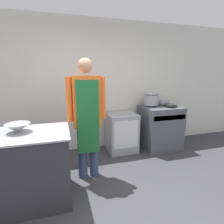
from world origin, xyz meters
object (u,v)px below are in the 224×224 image
at_px(saute_pan, 171,105).
at_px(mixing_bowl, 18,128).
at_px(fridge_unit, 121,132).
at_px(stove, 160,127).
at_px(sauce_pot, 164,102).
at_px(stock_pot, 151,99).
at_px(person_cook, 87,113).

bearing_deg(saute_pan, mixing_bowl, -162.88).
relative_size(fridge_unit, saute_pan, 3.30).
distance_m(stove, sauce_pot, 0.57).
height_order(fridge_unit, stock_pot, stock_pot).
bearing_deg(sauce_pot, stove, -141.20).
bearing_deg(fridge_unit, sauce_pot, 1.92).
distance_m(mixing_bowl, stock_pot, 2.65).
relative_size(mixing_bowl, sauce_pot, 1.26).
xyz_separation_m(mixing_bowl, saute_pan, (2.74, 0.84, -0.02)).
bearing_deg(stock_pot, sauce_pot, -0.00).
xyz_separation_m(mixing_bowl, sauce_pot, (2.74, 1.09, 0.01)).
xyz_separation_m(fridge_unit, sauce_pot, (1.02, 0.03, 0.59)).
relative_size(person_cook, stock_pot, 5.85).
height_order(stove, fridge_unit, stove).
relative_size(stove, sauce_pot, 4.12).
bearing_deg(mixing_bowl, saute_pan, 17.12).
relative_size(person_cook, sauce_pot, 7.98).
height_order(stove, saute_pan, saute_pan).
bearing_deg(stock_pot, saute_pan, -36.87).
relative_size(mixing_bowl, stock_pot, 0.93).
height_order(person_cook, saute_pan, person_cook).
distance_m(fridge_unit, saute_pan, 1.19).
distance_m(mixing_bowl, sauce_pot, 2.95).
bearing_deg(person_cook, saute_pan, 17.01).
bearing_deg(mixing_bowl, stove, 20.54).
xyz_separation_m(fridge_unit, person_cook, (-0.83, -0.78, 0.64)).
relative_size(stove, person_cook, 0.52).
relative_size(fridge_unit, person_cook, 0.44).
height_order(person_cook, mixing_bowl, person_cook).
relative_size(fridge_unit, stock_pot, 2.58).
relative_size(stove, fridge_unit, 1.17).
relative_size(fridge_unit, sauce_pot, 3.51).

